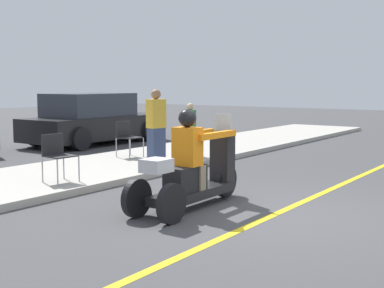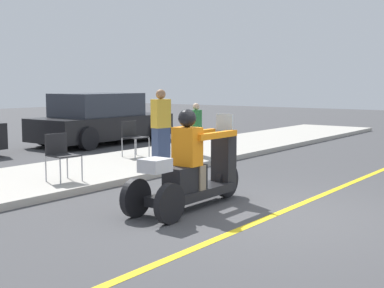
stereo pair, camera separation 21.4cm
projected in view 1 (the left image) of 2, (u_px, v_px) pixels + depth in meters
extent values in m
plane|color=#424244|center=(272.00, 216.00, 7.36)|extent=(60.00, 60.00, 0.00)
cube|color=gold|center=(264.00, 219.00, 7.15)|extent=(24.00, 0.12, 0.01)
cube|color=#B2ADA3|center=(50.00, 178.00, 9.97)|extent=(28.00, 2.80, 0.12)
cylinder|color=black|center=(226.00, 180.00, 8.55)|extent=(0.53, 0.10, 0.53)
cylinder|color=black|center=(172.00, 204.00, 6.90)|extent=(0.53, 0.10, 0.53)
cylinder|color=black|center=(137.00, 198.00, 7.24)|extent=(0.53, 0.10, 0.53)
cube|color=black|center=(192.00, 194.00, 7.79)|extent=(1.65, 0.42, 0.13)
cube|color=black|center=(185.00, 178.00, 7.63)|extent=(0.66, 0.33, 0.36)
cube|color=black|center=(222.00, 161.00, 8.43)|extent=(0.24, 0.33, 0.89)
cube|color=silver|center=(223.00, 123.00, 8.38)|extent=(0.03, 0.30, 0.30)
cube|color=silver|center=(156.00, 166.00, 7.06)|extent=(0.36, 0.33, 0.18)
cube|color=orange|center=(187.00, 146.00, 7.62)|extent=(0.26, 0.38, 0.55)
sphere|color=black|center=(187.00, 118.00, 7.57)|extent=(0.26, 0.26, 0.26)
cube|color=gray|center=(199.00, 178.00, 7.71)|extent=(0.14, 0.14, 0.36)
cube|color=gray|center=(186.00, 176.00, 7.84)|extent=(0.14, 0.14, 0.36)
cube|color=orange|center=(217.00, 135.00, 7.88)|extent=(0.95, 0.09, 0.09)
cube|color=orange|center=(195.00, 134.00, 8.10)|extent=(0.95, 0.09, 0.09)
cube|color=#38476B|center=(156.00, 146.00, 11.27)|extent=(0.37, 0.28, 0.76)
cube|color=gold|center=(156.00, 114.00, 11.19)|extent=(0.41, 0.29, 0.60)
sphere|color=#9E704C|center=(156.00, 94.00, 11.14)|extent=(0.21, 0.21, 0.21)
cube|color=#515156|center=(190.00, 143.00, 12.58)|extent=(0.30, 0.23, 0.60)
cube|color=#267233|center=(190.00, 120.00, 12.51)|extent=(0.33, 0.24, 0.47)
sphere|color=beige|center=(190.00, 107.00, 12.48)|extent=(0.16, 0.16, 0.16)
cylinder|color=#A5A8AD|center=(130.00, 149.00, 12.01)|extent=(0.02, 0.02, 0.44)
cylinder|color=#A5A8AD|center=(143.00, 147.00, 12.35)|extent=(0.02, 0.02, 0.44)
cylinder|color=#A5A8AD|center=(116.00, 148.00, 12.29)|extent=(0.02, 0.02, 0.44)
cylinder|color=#A5A8AD|center=(130.00, 146.00, 12.63)|extent=(0.02, 0.02, 0.44)
cube|color=#232326|center=(130.00, 138.00, 12.29)|extent=(0.47, 0.47, 0.02)
cube|color=#232326|center=(123.00, 129.00, 12.41)|extent=(0.44, 0.06, 0.38)
cylinder|color=#A5A8AD|center=(58.00, 172.00, 8.89)|extent=(0.02, 0.02, 0.44)
cylinder|color=#A5A8AD|center=(79.00, 169.00, 9.22)|extent=(0.02, 0.02, 0.44)
cylinder|color=#A5A8AD|center=(42.00, 170.00, 9.18)|extent=(0.02, 0.02, 0.44)
cylinder|color=#A5A8AD|center=(64.00, 166.00, 9.51)|extent=(0.02, 0.02, 0.44)
cube|color=#232326|center=(60.00, 156.00, 9.17)|extent=(0.48, 0.48, 0.02)
cube|color=#232326|center=(53.00, 145.00, 9.29)|extent=(0.44, 0.07, 0.38)
cube|color=black|center=(95.00, 127.00, 16.06)|extent=(4.47, 1.82, 0.66)
cube|color=#2D333D|center=(89.00, 105.00, 15.80)|extent=(2.46, 1.64, 0.68)
cylinder|color=black|center=(149.00, 131.00, 16.74)|extent=(0.64, 0.22, 0.64)
cylinder|color=black|center=(107.00, 128.00, 17.78)|extent=(0.64, 0.22, 0.64)
cylinder|color=black|center=(80.00, 139.00, 14.38)|extent=(0.64, 0.22, 0.64)
cylinder|color=black|center=(36.00, 135.00, 15.41)|extent=(0.64, 0.22, 0.64)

